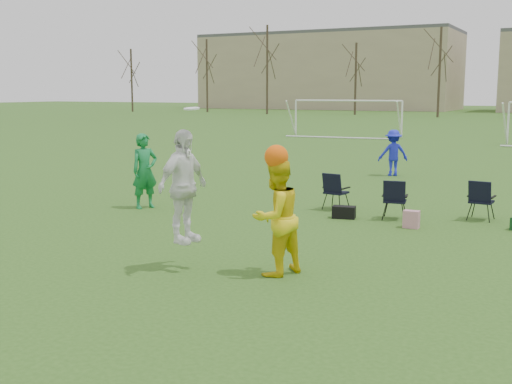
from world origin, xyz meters
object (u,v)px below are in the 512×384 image
Objects in this scene: fielder_blue at (393,153)px; center_contest at (237,203)px; goal_left at (347,108)px; fielder_green_near at (145,171)px.

center_contest is at bearing 62.74° from fielder_blue.
goal_left is (-9.21, 32.11, 0.71)m from center_contest.
center_contest is 33.42m from goal_left.
fielder_green_near is 1.18× the size of fielder_blue.
fielder_green_near is at bearing 140.32° from center_contest.
center_contest is at bearing -102.97° from fielder_green_near.
fielder_green_near is 28.20m from goal_left.
center_contest is (5.10, -4.23, 0.23)m from fielder_green_near.
fielder_blue is 13.67m from center_contest.
center_contest is 0.38× the size of goal_left.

